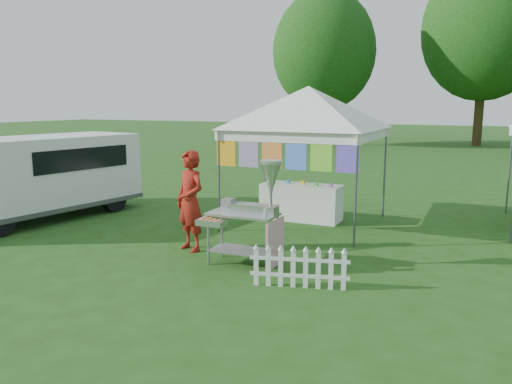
% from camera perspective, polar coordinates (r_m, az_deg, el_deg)
% --- Properties ---
extents(ground, '(120.00, 120.00, 0.00)m').
position_cam_1_polar(ground, '(8.10, -2.42, -8.86)').
color(ground, '#234714').
rests_on(ground, ground).
extents(canopy_main, '(4.24, 4.24, 3.45)m').
position_cam_1_polar(canopy_main, '(10.90, 6.04, 11.90)').
color(canopy_main, '#59595E').
rests_on(canopy_main, ground).
extents(tree_left, '(6.40, 6.40, 9.53)m').
position_cam_1_polar(tree_left, '(32.41, 7.78, 15.63)').
color(tree_left, '#3C2C16').
rests_on(tree_left, ground).
extents(tree_mid, '(7.60, 7.60, 11.52)m').
position_cam_1_polar(tree_mid, '(35.11, 24.72, 16.54)').
color(tree_mid, '#3C2C16').
rests_on(tree_mid, ground).
extents(donut_cart, '(1.26, 0.87, 1.75)m').
position_cam_1_polar(donut_cart, '(8.01, -0.35, -1.43)').
color(donut_cart, gray).
rests_on(donut_cart, ground).
extents(vendor, '(0.78, 0.65, 1.81)m').
position_cam_1_polar(vendor, '(9.01, -7.53, -1.03)').
color(vendor, maroon).
rests_on(vendor, ground).
extents(cargo_van, '(2.57, 4.78, 1.89)m').
position_cam_1_polar(cargo_van, '(12.51, -23.04, 1.85)').
color(cargo_van, white).
rests_on(cargo_van, ground).
extents(picket_fence, '(1.40, 0.40, 0.56)m').
position_cam_1_polar(picket_fence, '(7.27, 4.97, -8.72)').
color(picket_fence, white).
rests_on(picket_fence, ground).
extents(display_table, '(1.80, 0.70, 0.81)m').
position_cam_1_polar(display_table, '(11.46, 5.17, -1.16)').
color(display_table, white).
rests_on(display_table, ground).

